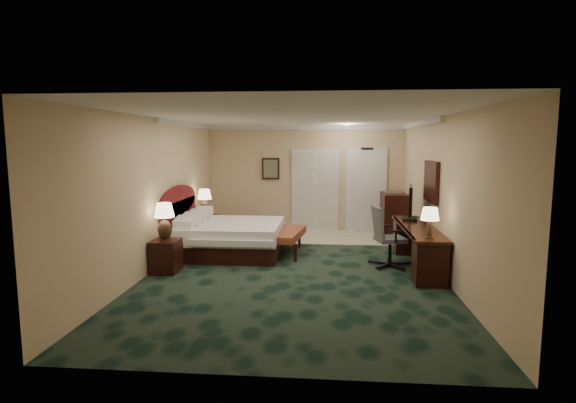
# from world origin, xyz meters

# --- Properties ---
(floor) EXTENTS (5.00, 7.50, 0.00)m
(floor) POSITION_xyz_m (0.00, 0.00, 0.00)
(floor) COLOR black
(floor) RESTS_ON ground
(ceiling) EXTENTS (5.00, 7.50, 0.00)m
(ceiling) POSITION_xyz_m (0.00, 0.00, 2.70)
(ceiling) COLOR white
(ceiling) RESTS_ON wall_back
(wall_back) EXTENTS (5.00, 0.00, 2.70)m
(wall_back) POSITION_xyz_m (0.00, 3.75, 1.35)
(wall_back) COLOR beige
(wall_back) RESTS_ON ground
(wall_front) EXTENTS (5.00, 0.00, 2.70)m
(wall_front) POSITION_xyz_m (0.00, -3.75, 1.35)
(wall_front) COLOR beige
(wall_front) RESTS_ON ground
(wall_left) EXTENTS (0.00, 7.50, 2.70)m
(wall_left) POSITION_xyz_m (-2.50, 0.00, 1.35)
(wall_left) COLOR beige
(wall_left) RESTS_ON ground
(wall_right) EXTENTS (0.00, 7.50, 2.70)m
(wall_right) POSITION_xyz_m (2.50, 0.00, 1.35)
(wall_right) COLOR beige
(wall_right) RESTS_ON ground
(crown_molding) EXTENTS (5.00, 7.50, 0.10)m
(crown_molding) POSITION_xyz_m (0.00, 0.00, 2.65)
(crown_molding) COLOR silver
(crown_molding) RESTS_ON wall_back
(tile_patch) EXTENTS (3.20, 1.70, 0.01)m
(tile_patch) POSITION_xyz_m (0.90, 2.90, 0.01)
(tile_patch) COLOR #BDAE98
(tile_patch) RESTS_ON ground
(headboard) EXTENTS (0.12, 2.00, 1.40)m
(headboard) POSITION_xyz_m (-2.44, 1.00, 0.70)
(headboard) COLOR #510F09
(headboard) RESTS_ON ground
(entry_door) EXTENTS (1.02, 0.06, 2.18)m
(entry_door) POSITION_xyz_m (1.55, 3.72, 1.05)
(entry_door) COLOR silver
(entry_door) RESTS_ON ground
(closet_doors) EXTENTS (1.20, 0.06, 2.10)m
(closet_doors) POSITION_xyz_m (0.25, 3.71, 1.05)
(closet_doors) COLOR silver
(closet_doors) RESTS_ON ground
(wall_art) EXTENTS (0.45, 0.06, 0.55)m
(wall_art) POSITION_xyz_m (-0.90, 3.71, 1.60)
(wall_art) COLOR #415B4F
(wall_art) RESTS_ON wall_back
(wall_mirror) EXTENTS (0.05, 0.95, 0.75)m
(wall_mirror) POSITION_xyz_m (2.46, 0.60, 1.55)
(wall_mirror) COLOR white
(wall_mirror) RESTS_ON wall_right
(bed) EXTENTS (2.02, 1.88, 0.64)m
(bed) POSITION_xyz_m (-1.39, 1.09, 0.32)
(bed) COLOR white
(bed) RESTS_ON ground
(nightstand_near) EXTENTS (0.45, 0.52, 0.57)m
(nightstand_near) POSITION_xyz_m (-2.25, -0.34, 0.28)
(nightstand_near) COLOR black
(nightstand_near) RESTS_ON ground
(nightstand_far) EXTENTS (0.47, 0.54, 0.59)m
(nightstand_far) POSITION_xyz_m (-2.24, 2.28, 0.29)
(nightstand_far) COLOR black
(nightstand_far) RESTS_ON ground
(lamp_near) EXTENTS (0.41, 0.41, 0.66)m
(lamp_near) POSITION_xyz_m (-2.25, -0.35, 0.90)
(lamp_near) COLOR #322014
(lamp_near) RESTS_ON nightstand_near
(lamp_far) EXTENTS (0.35, 0.35, 0.62)m
(lamp_far) POSITION_xyz_m (-2.25, 2.23, 0.90)
(lamp_far) COLOR #322014
(lamp_far) RESTS_ON nightstand_far
(bed_bench) EXTENTS (0.69, 1.47, 0.48)m
(bed_bench) POSITION_xyz_m (-0.23, 1.15, 0.24)
(bed_bench) COLOR brown
(bed_bench) RESTS_ON ground
(desk) EXTENTS (0.56, 2.58, 0.75)m
(desk) POSITION_xyz_m (2.20, 0.38, 0.37)
(desk) COLOR black
(desk) RESTS_ON ground
(tv) EXTENTS (0.22, 0.87, 0.68)m
(tv) POSITION_xyz_m (2.19, 1.09, 1.09)
(tv) COLOR black
(tv) RESTS_ON desk
(desk_lamp) EXTENTS (0.31, 0.31, 0.51)m
(desk_lamp) POSITION_xyz_m (2.17, -0.66, 1.00)
(desk_lamp) COLOR #322014
(desk_lamp) RESTS_ON desk
(desk_chair) EXTENTS (0.77, 0.74, 1.11)m
(desk_chair) POSITION_xyz_m (1.72, 0.37, 0.56)
(desk_chair) COLOR #535356
(desk_chair) RESTS_ON ground
(minibar) EXTENTS (0.55, 0.99, 1.05)m
(minibar) POSITION_xyz_m (2.17, 3.20, 0.52)
(minibar) COLOR black
(minibar) RESTS_ON ground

